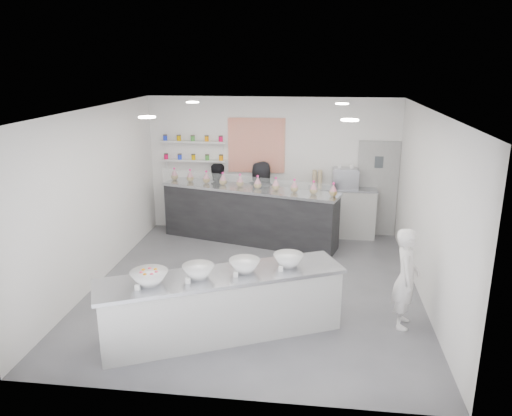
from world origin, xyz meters
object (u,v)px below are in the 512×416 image
Objects in this scene: prep_counter at (223,305)px; staff_right at (261,199)px; woman_prep at (406,278)px; espresso_ledge at (341,212)px; espresso_machine at (345,179)px; back_bar at (249,215)px; staff_left at (216,199)px.

staff_right is at bearing 64.42° from prep_counter.
staff_right is at bearing 44.12° from woman_prep.
prep_counter is 4.24m from staff_right.
espresso_machine is (0.05, 0.00, 0.76)m from espresso_ledge.
back_bar is at bearing 49.53° from woman_prep.
staff_right is at bearing 157.07° from staff_left.
staff_left is at bearing 13.87° from staff_right.
espresso_ledge is at bearing 31.75° from back_bar.
staff_right is at bearing -174.27° from espresso_machine.
staff_left is (-0.94, 4.22, 0.34)m from prep_counter.
espresso_machine is (1.85, 4.41, 0.84)m from prep_counter.
prep_counter is at bearing 102.94° from staff_right.
espresso_machine is (2.01, 0.57, 0.71)m from back_bar.
prep_counter is 2.04× the size of staff_right.
prep_counter is 4.76m from espresso_ledge.
back_bar is (-0.16, 3.84, 0.13)m from prep_counter.
staff_left is at bearing -176.18° from espresso_ledge.
staff_right is (0.99, 0.00, 0.03)m from staff_left.
woman_prep is at bearing 110.87° from staff_left.
staff_right is (-1.75, -0.18, 0.29)m from espresso_ledge.
woman_prep is at bearing -11.65° from prep_counter.
back_bar is 4.23m from woman_prep.
prep_counter is at bearing 79.38° from staff_left.
woman_prep reaches higher than prep_counter.
staff_left is at bearing 53.46° from woman_prep.
prep_counter is at bearing -112.77° from espresso_machine.
espresso_ledge is 1.78m from staff_right.
woman_prep is at bearing -34.33° from back_bar.
staff_right is (0.22, 0.39, 0.24)m from back_bar.
woman_prep is 5.04m from staff_left.
prep_counter is 0.89× the size of back_bar.
espresso_machine is 0.37× the size of woman_prep.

